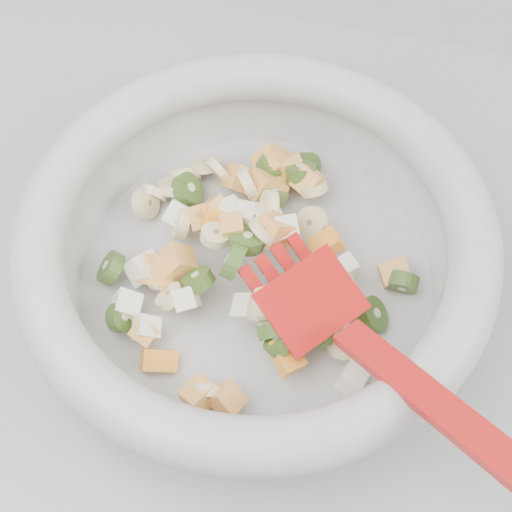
# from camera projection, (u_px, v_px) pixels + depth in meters

# --- Properties ---
(counter) EXTENTS (2.00, 0.60, 0.90)m
(counter) POSITION_uv_depth(u_px,v_px,m) (325.00, 450.00, 1.01)
(counter) COLOR gray
(counter) RESTS_ON ground
(mixing_bowl) EXTENTS (0.42, 0.38, 0.15)m
(mixing_bowl) POSITION_uv_depth(u_px,v_px,m) (256.00, 251.00, 0.58)
(mixing_bowl) COLOR silver
(mixing_bowl) RESTS_ON counter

